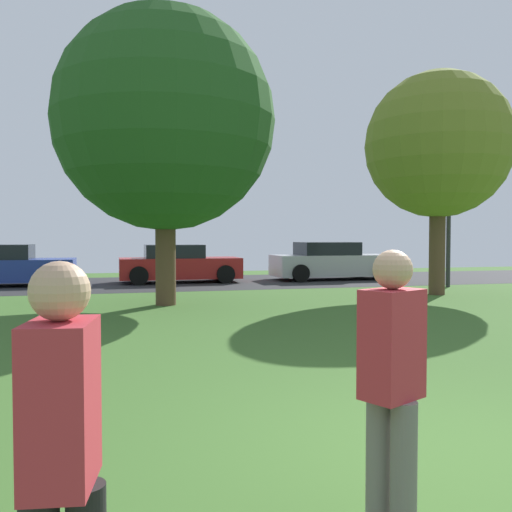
{
  "coord_description": "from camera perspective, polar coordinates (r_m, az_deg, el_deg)",
  "views": [
    {
      "loc": [
        -2.41,
        -3.47,
        1.64
      ],
      "look_at": [
        0.0,
        5.82,
        1.3
      ],
      "focal_mm": 38.52,
      "sensor_mm": 36.0,
      "label": 1
    }
  ],
  "objects": [
    {
      "name": "street_lamp_post",
      "position": [
        18.89,
        19.38,
        3.77
      ],
      "size": [
        0.14,
        0.14,
        4.5
      ],
      "primitive_type": "cylinder",
      "color": "#2D2D33",
      "rests_on": "ground_plane"
    },
    {
      "name": "oak_tree_center",
      "position": [
        16.51,
        18.41,
        10.84
      ],
      "size": [
        4.08,
        4.08,
        6.26
      ],
      "color": "brown",
      "rests_on": "ground_plane"
    },
    {
      "name": "parked_car_silver",
      "position": [
        21.13,
        7.82,
        -0.64
      ],
      "size": [
        4.55,
        2.04,
        1.43
      ],
      "color": "#B7B7BC",
      "rests_on": "ground_plane"
    },
    {
      "name": "frisbee_disc",
      "position": [
        7.03,
        13.57,
        -11.43
      ],
      "size": [
        0.27,
        0.27,
        0.03
      ],
      "primitive_type": "cylinder",
      "color": "orange",
      "rests_on": "ground_plane"
    },
    {
      "name": "parked_car_red",
      "position": [
        19.84,
        -8.01,
        -0.91
      ],
      "size": [
        4.25,
        1.97,
        1.35
      ],
      "color": "#B21E1E",
      "rests_on": "ground_plane"
    },
    {
      "name": "ground_plane",
      "position": [
        4.53,
        20.01,
        -19.32
      ],
      "size": [
        44.0,
        44.0,
        0.0
      ],
      "primitive_type": "plane",
      "color": "#3D6628"
    },
    {
      "name": "person_walking",
      "position": [
        2.16,
        -19.51,
        -19.64
      ],
      "size": [
        0.3,
        0.35,
        1.56
      ],
      "rotation": [
        0.0,
        0.0,
        1.42
      ],
      "color": "black",
      "rests_on": "ground_plane"
    },
    {
      "name": "road_strip",
      "position": [
        19.69,
        -7.49,
        -2.75
      ],
      "size": [
        44.0,
        6.4,
        0.01
      ],
      "primitive_type": "cube",
      "color": "#28282B",
      "rests_on": "ground_plane"
    },
    {
      "name": "person_catcher",
      "position": [
        3.09,
        13.91,
        -12.69
      ],
      "size": [
        0.38,
        0.34,
        1.57
      ],
      "rotation": [
        0.0,
        0.0,
        0.46
      ],
      "color": "slate",
      "rests_on": "ground_plane"
    },
    {
      "name": "parked_car_blue",
      "position": [
        20.01,
        -24.72,
        -1.02
      ],
      "size": [
        4.39,
        2.11,
        1.38
      ],
      "color": "#233893",
      "rests_on": "ground_plane"
    },
    {
      "name": "maple_tree_near",
      "position": [
        13.58,
        -9.45,
        13.68
      ],
      "size": [
        5.24,
        5.24,
        7.02
      ],
      "color": "brown",
      "rests_on": "ground_plane"
    }
  ]
}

